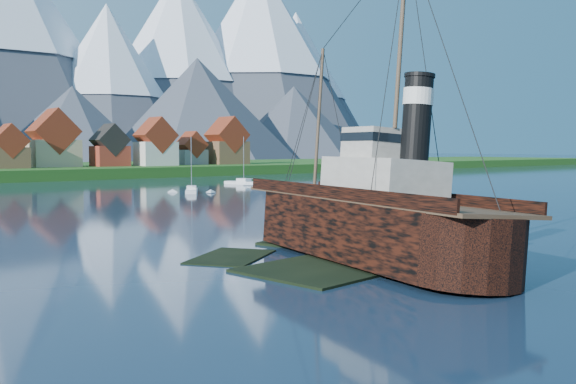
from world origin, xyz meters
TOP-DOWN VIEW (x-y plane):
  - ground at (0.00, 0.00)m, footprint 1400.00×1400.00m
  - shoal at (1.78, 2.15)m, footprint 31.71×21.24m
  - tugboat_wreck at (-1.40, 0.06)m, footprint 7.44×32.08m
  - sailboat_d at (25.16, 72.31)m, footprint 6.14×8.12m
  - sailboat_e at (48.77, 89.01)m, footprint 5.30×10.51m

SIDE VIEW (x-z plane):
  - shoal at x=1.78m, z-range -0.92..0.22m
  - ground at x=0.00m, z-range 0.00..0.00m
  - sailboat_e at x=48.77m, z-range -5.66..6.18m
  - sailboat_d at x=25.16m, z-range -5.39..5.91m
  - tugboat_wreck at x=-1.40m, z-range -9.53..15.89m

